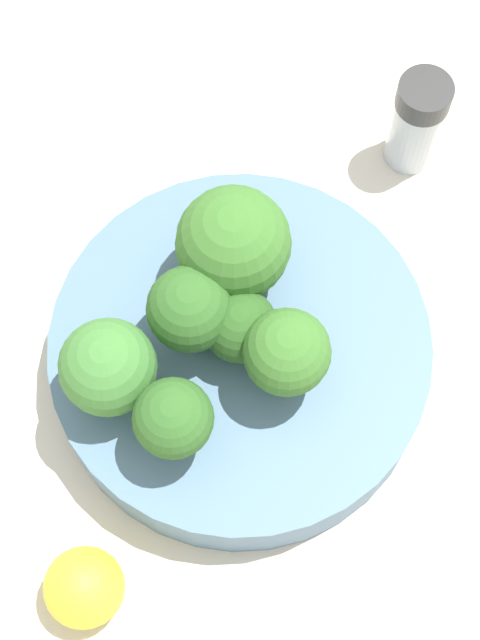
% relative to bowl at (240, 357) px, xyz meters
% --- Properties ---
extents(ground_plane, '(3.00, 3.00, 0.00)m').
position_rel_bowl_xyz_m(ground_plane, '(0.00, 0.00, -0.02)').
color(ground_plane, beige).
extents(bowl, '(0.21, 0.21, 0.04)m').
position_rel_bowl_xyz_m(bowl, '(0.00, 0.00, 0.00)').
color(bowl, slate).
rests_on(bowl, ground_plane).
extents(broccoli_floret_0, '(0.04, 0.04, 0.06)m').
position_rel_bowl_xyz_m(broccoli_floret_0, '(-0.06, 0.02, 0.06)').
color(broccoli_floret_0, '#8EB770').
rests_on(broccoli_floret_0, bowl).
extents(broccoli_floret_1, '(0.05, 0.05, 0.06)m').
position_rel_bowl_xyz_m(broccoli_floret_1, '(-0.04, 0.06, 0.05)').
color(broccoli_floret_1, '#7A9E5B').
rests_on(broccoli_floret_1, bowl).
extents(broccoli_floret_2, '(0.06, 0.06, 0.07)m').
position_rel_bowl_xyz_m(broccoli_floret_2, '(0.04, 0.01, 0.06)').
color(broccoli_floret_2, '#84AD66').
rests_on(broccoli_floret_2, bowl).
extents(broccoli_floret_3, '(0.04, 0.04, 0.05)m').
position_rel_bowl_xyz_m(broccoli_floret_3, '(0.00, -0.00, 0.05)').
color(broccoli_floret_3, '#84AD66').
rests_on(broccoli_floret_3, bowl).
extents(broccoli_floret_4, '(0.04, 0.04, 0.06)m').
position_rel_bowl_xyz_m(broccoli_floret_4, '(0.00, 0.03, 0.05)').
color(broccoli_floret_4, '#8EB770').
rests_on(broccoli_floret_4, bowl).
extents(broccoli_floret_5, '(0.04, 0.04, 0.06)m').
position_rel_bowl_xyz_m(broccoli_floret_5, '(-0.01, -0.03, 0.06)').
color(broccoli_floret_5, '#8EB770').
rests_on(broccoli_floret_5, bowl).
extents(pepper_shaker, '(0.03, 0.03, 0.07)m').
position_rel_bowl_xyz_m(pepper_shaker, '(0.16, -0.07, 0.01)').
color(pepper_shaker, '#B2B7BC').
rests_on(pepper_shaker, ground_plane).
extents(lemon_wedge, '(0.04, 0.04, 0.04)m').
position_rel_bowl_xyz_m(lemon_wedge, '(-0.14, 0.05, -0.00)').
color(lemon_wedge, yellow).
rests_on(lemon_wedge, ground_plane).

